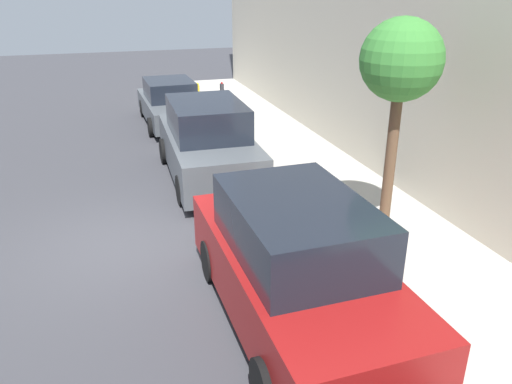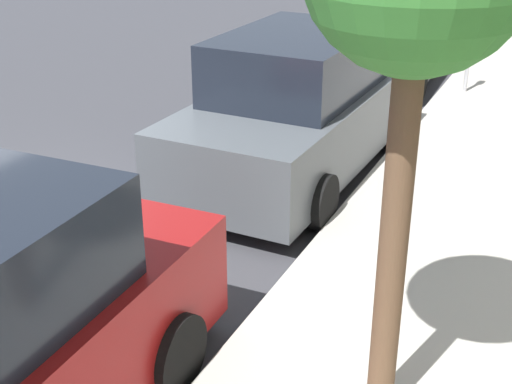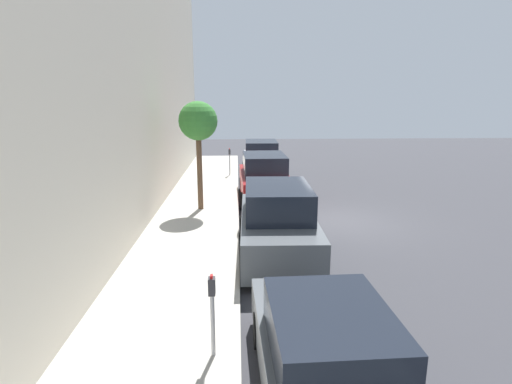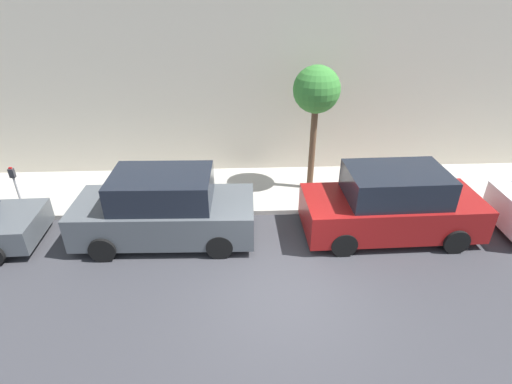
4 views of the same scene
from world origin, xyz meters
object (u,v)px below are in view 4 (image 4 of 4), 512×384
parked_suv_second (392,205)px  parked_suv_third (165,209)px  street_tree (316,92)px  parking_meter_far (15,184)px

parked_suv_second → parked_suv_third: 6.21m
parked_suv_third → street_tree: bearing=-60.4°
parked_suv_second → parked_suv_third: same height
parking_meter_far → street_tree: 9.38m
parked_suv_second → parking_meter_far: 10.95m
parked_suv_second → street_tree: street_tree is taller
parked_suv_third → parking_meter_far: bearing=72.0°
parked_suv_second → street_tree: size_ratio=1.20×
parking_meter_far → street_tree: (0.99, -9.02, 2.38)m
parked_suv_third → street_tree: 5.62m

